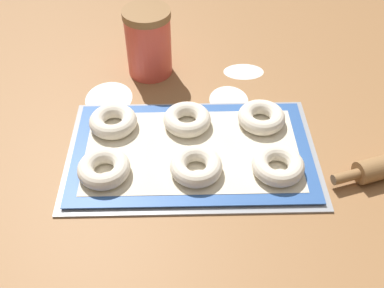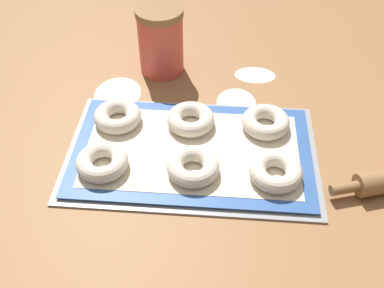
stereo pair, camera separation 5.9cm
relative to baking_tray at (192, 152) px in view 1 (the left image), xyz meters
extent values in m
plane|color=olive|center=(0.02, -0.01, 0.00)|extent=(2.80, 2.80, 0.00)
cube|color=#93969B|center=(0.00, 0.00, 0.00)|extent=(0.48, 0.29, 0.01)
cube|color=#2D569E|center=(0.00, 0.00, 0.01)|extent=(0.45, 0.27, 0.00)
cube|color=beige|center=(0.00, 0.00, 0.01)|extent=(0.40, 0.22, 0.00)
torus|color=silver|center=(-0.16, -0.06, 0.02)|extent=(0.09, 0.09, 0.03)
torus|color=silver|center=(0.01, -0.06, 0.02)|extent=(0.09, 0.09, 0.03)
torus|color=silver|center=(0.15, -0.06, 0.02)|extent=(0.09, 0.09, 0.03)
torus|color=silver|center=(-0.16, 0.07, 0.02)|extent=(0.09, 0.09, 0.03)
torus|color=silver|center=(-0.01, 0.07, 0.02)|extent=(0.09, 0.09, 0.03)
torus|color=silver|center=(0.14, 0.07, 0.02)|extent=(0.09, 0.09, 0.03)
cylinder|color=#DB4C3D|center=(-0.09, 0.27, 0.07)|extent=(0.10, 0.10, 0.14)
cylinder|color=olive|center=(-0.09, 0.27, 0.14)|extent=(0.10, 0.10, 0.02)
cylinder|color=olive|center=(0.27, -0.08, 0.02)|extent=(0.05, 0.03, 0.02)
ellipsoid|color=white|center=(0.08, 0.16, 0.00)|extent=(0.08, 0.10, 0.00)
ellipsoid|color=white|center=(-0.18, 0.17, 0.00)|extent=(0.10, 0.12, 0.00)
ellipsoid|color=white|center=(0.13, 0.26, 0.00)|extent=(0.09, 0.06, 0.00)
camera|label=1|loc=(-0.01, -0.60, 0.62)|focal=42.00mm
camera|label=2|loc=(0.05, -0.60, 0.62)|focal=42.00mm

